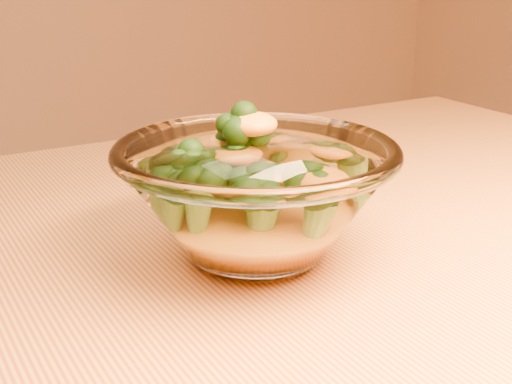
# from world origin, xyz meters

# --- Properties ---
(table) EXTENTS (1.20, 0.80, 0.75)m
(table) POSITION_xyz_m (0.00, 0.00, 0.65)
(table) COLOR #BA8537
(table) RESTS_ON ground
(glass_bowl) EXTENTS (0.23, 0.23, 0.10)m
(glass_bowl) POSITION_xyz_m (0.01, -0.02, 0.80)
(glass_bowl) COLOR white
(glass_bowl) RESTS_ON table
(cheese_sauce) EXTENTS (0.13, 0.13, 0.04)m
(cheese_sauce) POSITION_xyz_m (0.01, -0.02, 0.78)
(cheese_sauce) COLOR orange
(cheese_sauce) RESTS_ON glass_bowl
(broccoli_heap) EXTENTS (0.16, 0.15, 0.09)m
(broccoli_heap) POSITION_xyz_m (-0.00, -0.01, 0.82)
(broccoli_heap) COLOR black
(broccoli_heap) RESTS_ON cheese_sauce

